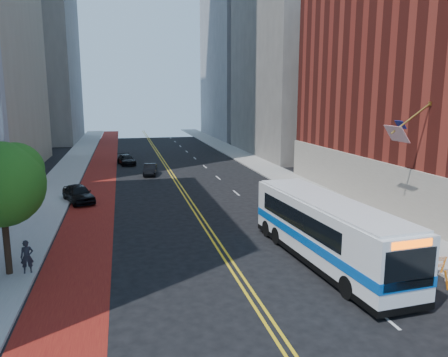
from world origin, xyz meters
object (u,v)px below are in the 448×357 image
at_px(transit_bus, 325,230).
at_px(car_b, 150,170).
at_px(street_tree, 2,181).
at_px(pedestrian, 27,257).
at_px(car_a, 78,194).
at_px(car_c, 127,160).

xyz_separation_m(transit_bus, car_b, (-7.55, 29.25, -1.20)).
distance_m(street_tree, car_b, 29.07).
bearing_deg(car_b, pedestrian, -98.09).
distance_m(transit_bus, pedestrian, 15.61).
relative_size(transit_bus, car_b, 3.30).
height_order(transit_bus, car_b, transit_bus).
xyz_separation_m(street_tree, car_a, (1.94, 15.49, -4.13)).
xyz_separation_m(car_c, pedestrian, (-5.39, -36.01, 0.34)).
xyz_separation_m(car_a, car_c, (4.29, 20.38, -0.12)).
distance_m(car_a, pedestrian, 15.68).
bearing_deg(car_b, car_c, 114.76).
distance_m(transit_bus, car_b, 30.24).
height_order(car_a, pedestrian, pedestrian).
height_order(car_c, pedestrian, pedestrian).
bearing_deg(transit_bus, car_a, 125.44).
distance_m(transit_bus, car_c, 39.09).
relative_size(street_tree, car_a, 1.47).
xyz_separation_m(car_b, pedestrian, (-7.94, -27.53, 0.35)).
bearing_deg(pedestrian, transit_bus, -15.56).
relative_size(car_b, car_c, 0.87).
relative_size(street_tree, car_b, 1.70).
relative_size(transit_bus, car_a, 2.86).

